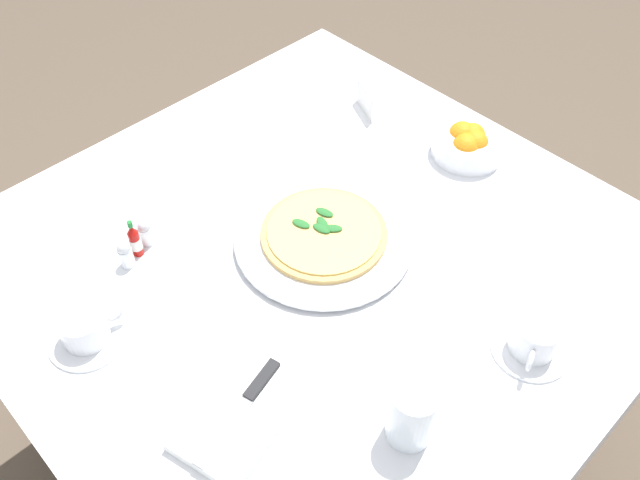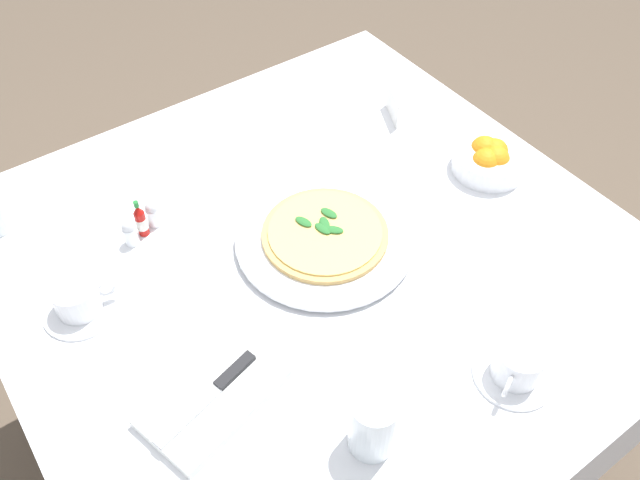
{
  "view_description": "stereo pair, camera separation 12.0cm",
  "coord_description": "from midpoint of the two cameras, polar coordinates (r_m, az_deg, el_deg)",
  "views": [
    {
      "loc": [
        0.54,
        0.57,
        1.65
      ],
      "look_at": [
        -0.01,
        -0.0,
        0.76
      ],
      "focal_mm": 36.82,
      "sensor_mm": 36.0,
      "label": 1
    },
    {
      "loc": [
        0.45,
        0.65,
        1.65
      ],
      "look_at": [
        -0.01,
        -0.0,
        0.76
      ],
      "focal_mm": 36.82,
      "sensor_mm": 36.0,
      "label": 2
    }
  ],
  "objects": [
    {
      "name": "menu_card",
      "position": [
        1.5,
        1.62,
        11.93
      ],
      "size": [
        0.04,
        0.08,
        0.06
      ],
      "rotation": [
        0.0,
        0.0,
        4.28
      ],
      "color": "white",
      "rests_on": "dining_table"
    },
    {
      "name": "pizza",
      "position": [
        1.2,
        -2.51,
        0.5
      ],
      "size": [
        0.23,
        0.23,
        0.02
      ],
      "color": "#DBAD60",
      "rests_on": "pizza_plate"
    },
    {
      "name": "dinner_knife",
      "position": [
        1.02,
        -10.24,
        -14.23
      ],
      "size": [
        0.19,
        0.07,
        0.01
      ],
      "rotation": [
        0.0,
        0.0,
        0.25
      ],
      "color": "silver",
      "rests_on": "napkin_folded"
    },
    {
      "name": "hot_sauce_bottle",
      "position": [
        1.24,
        -18.48,
        -0.21
      ],
      "size": [
        0.02,
        0.02,
        0.08
      ],
      "color": "#B7140F",
      "rests_on": "dining_table"
    },
    {
      "name": "water_glass_back_corner",
      "position": [
        0.97,
        4.33,
        -15.25
      ],
      "size": [
        0.07,
        0.07,
        0.11
      ],
      "color": "white",
      "rests_on": "dining_table"
    },
    {
      "name": "pepper_shaker",
      "position": [
        1.26,
        -17.55,
        0.42
      ],
      "size": [
        0.03,
        0.03,
        0.06
      ],
      "color": "white",
      "rests_on": "dining_table"
    },
    {
      "name": "salt_shaker",
      "position": [
        1.23,
        -19.22,
        -1.41
      ],
      "size": [
        0.03,
        0.03,
        0.06
      ],
      "color": "white",
      "rests_on": "dining_table"
    },
    {
      "name": "coffee_cup_far_right",
      "position": [
        1.09,
        15.16,
        -8.46
      ],
      "size": [
        0.13,
        0.13,
        0.07
      ],
      "color": "white",
      "rests_on": "dining_table"
    },
    {
      "name": "citrus_bowl",
      "position": [
        1.4,
        10.39,
        8.16
      ],
      "size": [
        0.15,
        0.15,
        0.07
      ],
      "color": "white",
      "rests_on": "dining_table"
    },
    {
      "name": "pizza_plate",
      "position": [
        1.21,
        -2.48,
        0.04
      ],
      "size": [
        0.33,
        0.33,
        0.02
      ],
      "color": "white",
      "rests_on": "dining_table"
    },
    {
      "name": "napkin_folded",
      "position": [
        1.03,
        -10.03,
        -14.48
      ],
      "size": [
        0.25,
        0.18,
        0.02
      ],
      "rotation": [
        0.0,
        0.0,
        0.26
      ],
      "color": "white",
      "rests_on": "dining_table"
    },
    {
      "name": "coffee_cup_near_left",
      "position": [
        1.15,
        -22.64,
        -7.36
      ],
      "size": [
        0.13,
        0.13,
        0.06
      ],
      "color": "white",
      "rests_on": "dining_table"
    },
    {
      "name": "ground_plane",
      "position": [
        1.83,
        -2.19,
        -16.61
      ],
      "size": [
        8.0,
        8.0,
        0.0
      ],
      "primitive_type": "plane",
      "color": "brown"
    },
    {
      "name": "dining_table",
      "position": [
        1.31,
        -2.95,
        -5.07
      ],
      "size": [
        1.11,
        1.11,
        0.74
      ],
      "color": "white",
      "rests_on": "ground_plane"
    }
  ]
}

